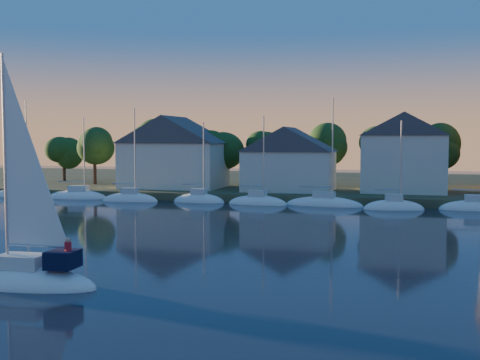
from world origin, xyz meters
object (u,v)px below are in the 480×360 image
at_px(clubhouse_west, 174,151).
at_px(clubhouse_east, 404,152).
at_px(clubhouse_centre, 289,158).
at_px(hero_sailboat, 25,276).

xyz_separation_m(clubhouse_west, clubhouse_east, (30.00, 1.00, 0.07)).
bearing_deg(clubhouse_centre, clubhouse_west, 176.42).
height_order(clubhouse_west, hero_sailboat, hero_sailboat).
bearing_deg(clubhouse_east, clubhouse_centre, -171.87).
relative_size(clubhouse_centre, clubhouse_east, 1.10).
bearing_deg(clubhouse_centre, clubhouse_east, 8.13).
height_order(clubhouse_east, hero_sailboat, hero_sailboat).
height_order(clubhouse_west, clubhouse_east, clubhouse_east).
height_order(clubhouse_centre, clubhouse_east, clubhouse_east).
xyz_separation_m(clubhouse_west, clubhouse_centre, (16.00, -1.00, -0.80)).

